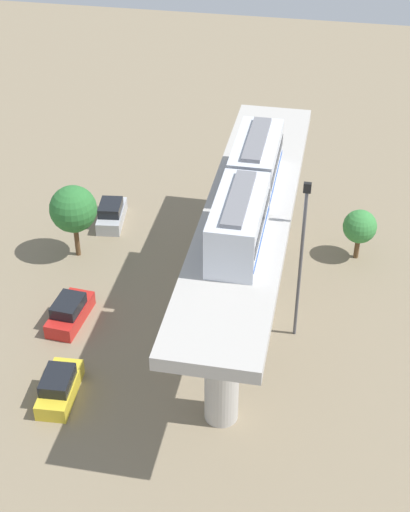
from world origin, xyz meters
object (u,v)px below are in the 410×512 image
object	(u,v)px
train	(248,191)
parked_car_yellow	(59,387)
parked_car_red	(70,312)
tree_mid_lot	(73,209)
parked_car_silver	(112,214)
tree_near_viaduct	(360,227)
signal_post	(301,256)

from	to	relation	value
train	parked_car_yellow	size ratio (longest dim) A/B	3.15
train	parked_car_red	world-z (taller)	train
tree_mid_lot	parked_car_silver	bearing A→B (deg)	-104.13
train	parked_car_silver	distance (m)	18.17
parked_car_silver	tree_near_viaduct	size ratio (longest dim) A/B	1.13
parked_car_yellow	tree_near_viaduct	size ratio (longest dim) A/B	1.11
tree_mid_lot	parked_car_red	bearing A→B (deg)	104.79
parked_car_silver	tree_near_viaduct	distance (m)	18.99
tree_mid_lot	signal_post	distance (m)	17.54
train	tree_mid_lot	bearing A→B (deg)	-22.71
parked_car_red	tree_near_viaduct	world-z (taller)	tree_near_viaduct
tree_mid_lot	signal_post	size ratio (longest dim) A/B	0.51
parked_car_red	parked_car_yellow	world-z (taller)	same
train	signal_post	bearing A→B (deg)	175.30
parked_car_silver	signal_post	bearing A→B (deg)	138.46
train	parked_car_yellow	distance (m)	15.71
parked_car_red	signal_post	distance (m)	15.54
parked_car_red	parked_car_silver	distance (m)	11.98
signal_post	train	bearing A→B (deg)	-4.70
parked_car_red	parked_car_silver	xyz separation A→B (m)	(0.75, -11.96, 0.00)
parked_car_red	tree_mid_lot	xyz separation A→B (m)	(1.92, -7.28, 3.17)
parked_car_red	tree_near_viaduct	size ratio (longest dim) A/B	1.11
parked_car_red	signal_post	bearing A→B (deg)	-169.47
tree_near_viaduct	train	bearing A→B (deg)	52.07
train	tree_mid_lot	world-z (taller)	train
signal_post	parked_car_silver	bearing A→B (deg)	-34.31
tree_near_viaduct	parked_car_red	bearing A→B (deg)	30.83
parked_car_yellow	parked_car_red	bearing A→B (deg)	-79.62
parked_car_silver	signal_post	world-z (taller)	signal_post
parked_car_silver	tree_near_viaduct	bearing A→B (deg)	169.29
tree_near_viaduct	tree_mid_lot	distance (m)	20.38
tree_near_viaduct	tree_mid_lot	size ratio (longest dim) A/B	0.69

